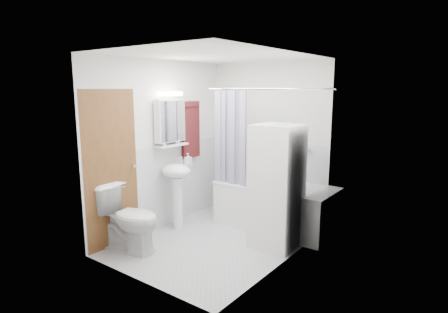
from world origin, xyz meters
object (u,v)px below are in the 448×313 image
Objects in this scene: washer_dryer at (277,186)px; sink at (177,181)px; bathtub at (275,204)px; toilet at (129,218)px.

sink is at bearing -167.54° from washer_dryer.
toilet is at bearing -121.65° from bathtub.
toilet is (-1.09, -1.77, 0.05)m from bathtub.
washer_dryer is (0.30, -0.54, 0.43)m from bathtub.
sink is at bearing -8.25° from toilet.
toilet is (-1.40, -1.23, -0.37)m from washer_dryer.
toilet reaches higher than bathtub.
sink reaches higher than bathtub.
bathtub is 0.75m from washer_dryer.
sink is 0.66× the size of washer_dryer.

